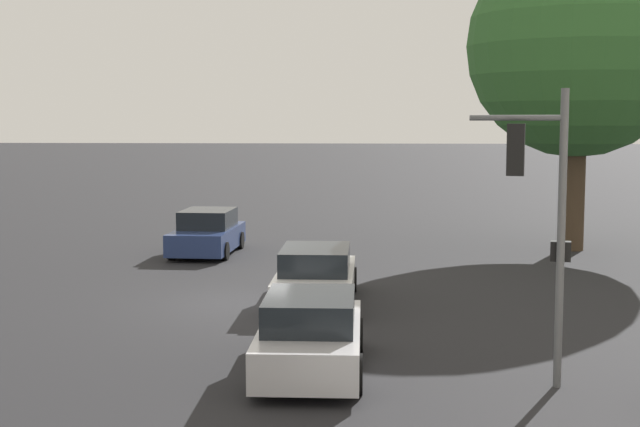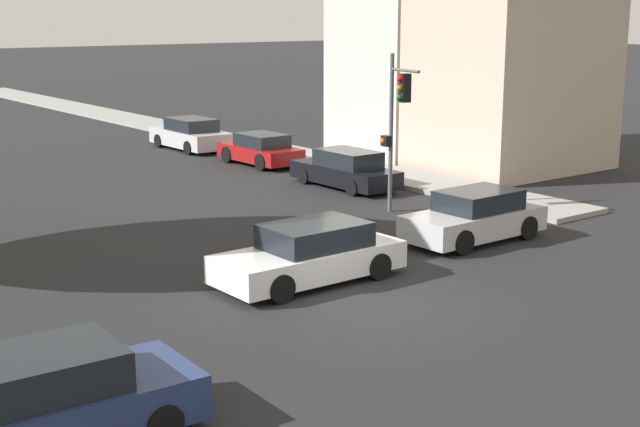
{
  "view_description": "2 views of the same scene",
  "coord_description": "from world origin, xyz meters",
  "px_view_note": "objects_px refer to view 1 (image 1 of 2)",
  "views": [
    {
      "loc": [
        22.33,
        3.47,
        4.69
      ],
      "look_at": [
        0.72,
        2.08,
        2.38
      ],
      "focal_mm": 50.0,
      "sensor_mm": 36.0,
      "label": 1
    },
    {
      "loc": [
        -12.6,
        -14.96,
        6.52
      ],
      "look_at": [
        1.09,
        2.95,
        1.39
      ],
      "focal_mm": 50.0,
      "sensor_mm": 36.0,
      "label": 2
    }
  ],
  "objects_px": {
    "crossing_car_0": "(310,335)",
    "crossing_car_2": "(316,277)",
    "crossing_car_1": "(207,233)",
    "street_tree": "(578,47)",
    "traffic_signal": "(540,197)"
  },
  "relations": [
    {
      "from": "street_tree",
      "to": "crossing_car_1",
      "type": "xyz_separation_m",
      "value": [
        1.72,
        -12.93,
        -6.49
      ]
    },
    {
      "from": "crossing_car_0",
      "to": "street_tree",
      "type": "bearing_deg",
      "value": -27.96
    },
    {
      "from": "crossing_car_0",
      "to": "crossing_car_2",
      "type": "bearing_deg",
      "value": 2.17
    },
    {
      "from": "crossing_car_0",
      "to": "crossing_car_1",
      "type": "height_order",
      "value": "crossing_car_1"
    },
    {
      "from": "street_tree",
      "to": "crossing_car_2",
      "type": "distance_m",
      "value": 14.62
    },
    {
      "from": "crossing_car_0",
      "to": "crossing_car_1",
      "type": "relative_size",
      "value": 1.01
    },
    {
      "from": "traffic_signal",
      "to": "crossing_car_2",
      "type": "height_order",
      "value": "traffic_signal"
    },
    {
      "from": "street_tree",
      "to": "crossing_car_0",
      "type": "height_order",
      "value": "street_tree"
    },
    {
      "from": "street_tree",
      "to": "traffic_signal",
      "type": "xyz_separation_m",
      "value": [
        16.62,
        -4.19,
        -3.86
      ]
    },
    {
      "from": "street_tree",
      "to": "crossing_car_0",
      "type": "bearing_deg",
      "value": -27.09
    },
    {
      "from": "crossing_car_1",
      "to": "traffic_signal",
      "type": "bearing_deg",
      "value": 32.42
    },
    {
      "from": "street_tree",
      "to": "traffic_signal",
      "type": "relative_size",
      "value": 2.14
    },
    {
      "from": "crossing_car_0",
      "to": "crossing_car_1",
      "type": "distance_m",
      "value": 15.12
    },
    {
      "from": "crossing_car_0",
      "to": "crossing_car_2",
      "type": "relative_size",
      "value": 0.92
    },
    {
      "from": "crossing_car_1",
      "to": "street_tree",
      "type": "bearing_deg",
      "value": 99.61
    }
  ]
}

